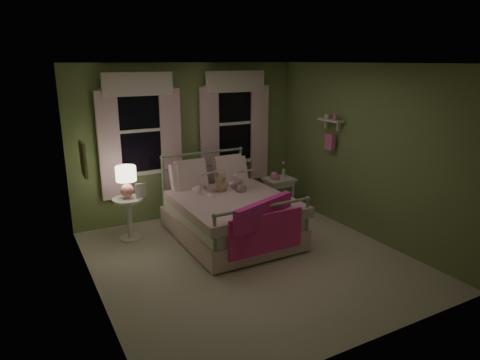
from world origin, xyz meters
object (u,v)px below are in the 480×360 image
child_left (200,171)px  nightstand_left (129,213)px  bed (229,213)px  nightstand_right (279,184)px  child_right (232,168)px  teddy_bear (221,183)px  table_lamp (126,178)px

child_left → nightstand_left: bearing=-16.1°
nightstand_left → bed: bearing=-26.1°
child_left → nightstand_right: bearing=-179.7°
child_left → child_right: (0.56, 0.00, -0.02)m
child_left → child_right: bearing=176.8°
bed → nightstand_right: size_ratio=3.18×
child_left → teddy_bear: (0.28, -0.16, -0.19)m
bed → table_lamp: bearing=153.9°
child_left → child_right: child_left is taller
table_lamp → nightstand_right: size_ratio=0.73×
child_left → nightstand_right: 1.59m
child_left → teddy_bear: 0.38m
nightstand_left → child_right: bearing=-8.5°
bed → child_right: child_right is taller
nightstand_left → nightstand_right: same height
teddy_bear → bed: bearing=-90.0°
child_left → nightstand_right: (1.53, 0.09, -0.44)m
nightstand_left → child_left: bearing=-12.8°
bed → teddy_bear: bearing=90.0°
teddy_bear → nightstand_left: size_ratio=0.50×
child_right → table_lamp: size_ratio=1.70×
bed → nightstand_left: 1.51m
child_right → teddy_bear: bearing=36.8°
teddy_bear → table_lamp: 1.43m
bed → child_right: 0.77m
child_left → nightstand_right: child_left is taller
bed → nightstand_right: bed is taller
teddy_bear → table_lamp: size_ratio=0.69×
bed → nightstand_left: bed is taller
bed → nightstand_left: (-1.36, 0.67, 0.03)m
child_right → table_lamp: (-1.64, 0.25, -0.01)m
nightstand_left → table_lamp: bearing=-90.0°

